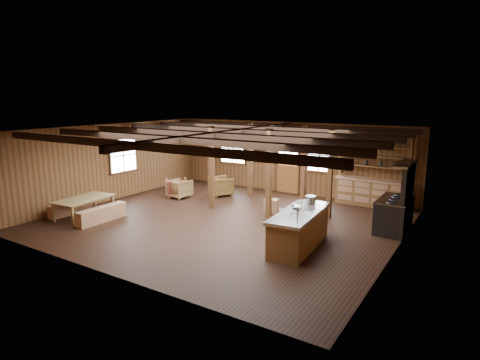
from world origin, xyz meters
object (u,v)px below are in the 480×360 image
object	(u,v)px
armchair_b	(221,186)
armchair_c	(180,189)
kitchen_island	(299,229)
dining_table	(85,208)
commercial_range	(396,209)
armchair_a	(177,188)

from	to	relation	value
armchair_b	armchair_c	world-z (taller)	armchair_b
armchair_c	kitchen_island	bearing A→B (deg)	164.70
kitchen_island	dining_table	world-z (taller)	kitchen_island
commercial_range	armchair_b	world-z (taller)	commercial_range
kitchen_island	armchair_a	bearing A→B (deg)	154.37
commercial_range	dining_table	size ratio (longest dim) A/B	1.11
dining_table	armchair_b	world-z (taller)	armchair_b
armchair_a	dining_table	bearing A→B (deg)	36.09
commercial_range	armchair_a	distance (m)	7.94
commercial_range	armchair_a	bearing A→B (deg)	-178.40
commercial_range	dining_table	bearing A→B (deg)	-155.70
dining_table	armchair_b	bearing A→B (deg)	-27.29
kitchen_island	armchair_a	xyz separation A→B (m)	(-6.14, 2.39, -0.13)
kitchen_island	dining_table	xyz separation A→B (m)	(-6.75, -1.25, -0.16)
armchair_a	armchair_b	bearing A→B (deg)	174.33
kitchen_island	commercial_range	bearing A→B (deg)	51.07
commercial_range	armchair_b	bearing A→B (deg)	172.69
kitchen_island	armchair_c	size ratio (longest dim) A/B	3.35
commercial_range	armchair_c	world-z (taller)	commercial_range
kitchen_island	armchair_b	bearing A→B (deg)	139.91
dining_table	armchair_a	size ratio (longest dim) A/B	2.31
commercial_range	dining_table	distance (m)	9.38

